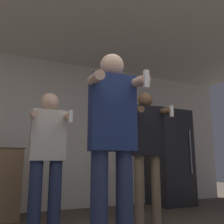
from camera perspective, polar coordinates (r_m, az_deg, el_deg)
name	(u,v)px	position (r m, az deg, el deg)	size (l,w,h in m)	color
wall_back	(63,132)	(4.44, -11.17, -4.61)	(7.00, 0.06, 2.55)	silver
ceiling_slab	(97,18)	(3.41, -3.50, 20.66)	(7.00, 3.64, 0.05)	silver
refrigerator	(169,157)	(4.93, 12.86, -9.93)	(0.69, 0.71, 1.74)	#262628
person_woman_foreground	(112,138)	(2.09, 0.06, -5.95)	(0.49, 0.50, 1.71)	navy
person_man_side	(147,142)	(3.27, 7.92, -6.83)	(0.52, 0.49, 1.68)	#75664C
person_spectator_back	(47,152)	(3.03, -14.60, -8.85)	(0.46, 0.45, 1.59)	navy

